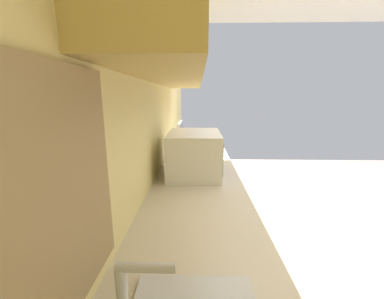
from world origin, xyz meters
name	(u,v)px	position (x,y,z in m)	size (l,w,h in m)	color
ground_plane	(340,257)	(0.00, 0.00, 0.00)	(6.94, 6.94, 0.00)	beige
wall_back	(154,114)	(0.00, 1.69, 1.31)	(4.46, 0.12, 2.63)	#E7D081
counter_run	(196,236)	(-0.38, 1.33, 0.44)	(3.58, 0.62, 0.89)	tan
upper_cabinets	(176,28)	(-0.38, 1.47, 1.86)	(2.02, 0.32, 0.64)	tan
window_back_wall	(41,213)	(-1.53, 1.62, 1.24)	(0.60, 0.02, 0.57)	#997A4C
oven_range	(198,160)	(1.73, 1.32, 0.46)	(0.64, 0.62, 1.07)	#B7BABF
microwave	(194,153)	(-0.24, 1.35, 1.04)	(0.52, 0.38, 0.31)	white
bowl	(203,146)	(0.63, 1.27, 0.92)	(0.13, 0.13, 0.06)	silver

